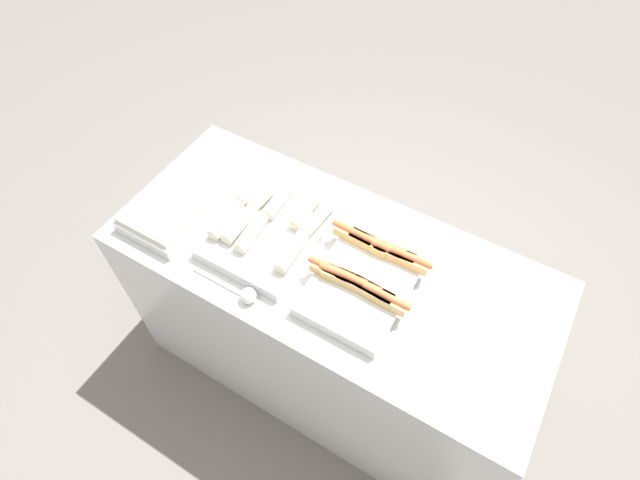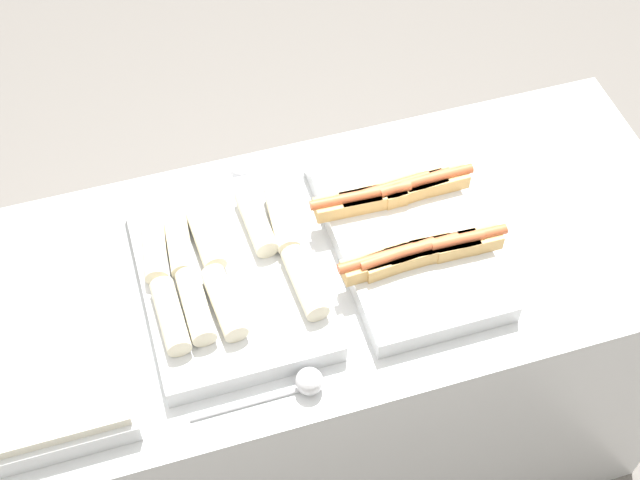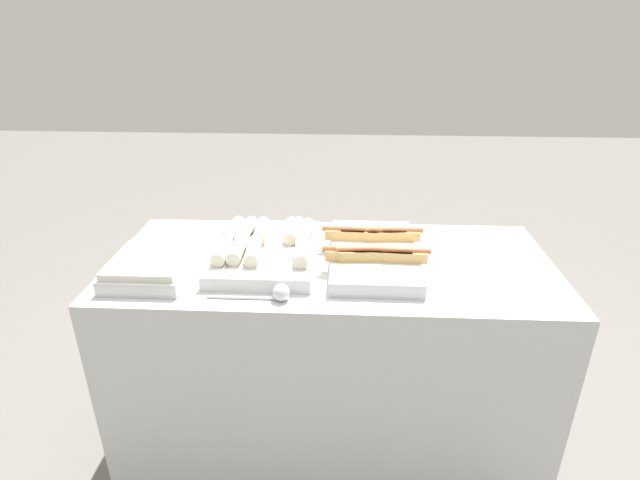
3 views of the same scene
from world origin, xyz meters
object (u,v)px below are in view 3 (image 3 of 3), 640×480
(tray_hotdogs, at_px, (374,252))
(serving_spoon_far, at_px, (295,223))
(tray_wraps, at_px, (265,249))
(serving_spoon_near, at_px, (276,293))
(tray_side_front, at_px, (151,268))

(tray_hotdogs, height_order, serving_spoon_far, tray_hotdogs)
(tray_wraps, height_order, serving_spoon_far, tray_wraps)
(serving_spoon_far, bearing_deg, tray_wraps, -106.73)
(tray_hotdogs, relative_size, serving_spoon_near, 1.98)
(tray_wraps, relative_size, serving_spoon_far, 1.79)
(serving_spoon_far, bearing_deg, tray_side_front, -135.81)
(tray_hotdogs, height_order, tray_wraps, tray_hotdogs)
(tray_hotdogs, xyz_separation_m, tray_side_front, (-0.75, -0.15, -0.00))
(serving_spoon_near, bearing_deg, tray_wraps, 105.72)
(tray_hotdogs, bearing_deg, tray_wraps, 179.64)
(serving_spoon_near, distance_m, serving_spoon_far, 0.56)
(tray_wraps, bearing_deg, tray_hotdogs, -0.36)
(serving_spoon_far, bearing_deg, serving_spoon_near, -90.41)
(tray_wraps, xyz_separation_m, tray_side_front, (-0.36, -0.15, -0.00))
(serving_spoon_near, bearing_deg, tray_hotdogs, 41.79)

